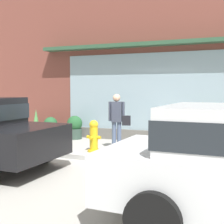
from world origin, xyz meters
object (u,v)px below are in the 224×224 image
at_px(pedestrian_with_handbag, 117,118).
at_px(potted_plant_low_front, 36,123).
at_px(fire_hydrant, 94,136).
at_px(potted_plant_corner_tall, 51,127).
at_px(potted_plant_window_left, 202,125).
at_px(potted_plant_window_center, 75,127).

relative_size(pedestrian_with_handbag, potted_plant_low_front, 1.63).
xyz_separation_m(fire_hydrant, pedestrian_with_handbag, (0.45, 0.62, 0.47)).
xyz_separation_m(potted_plant_low_front, potted_plant_corner_tall, (0.78, -0.21, -0.11)).
height_order(potted_plant_low_front, potted_plant_window_left, potted_plant_window_left).
bearing_deg(potted_plant_window_center, potted_plant_window_left, 2.22).
xyz_separation_m(fire_hydrant, potted_plant_window_center, (-1.61, 1.75, -0.02)).
distance_m(potted_plant_corner_tall, potted_plant_window_center, 1.00).
bearing_deg(potted_plant_window_left, potted_plant_window_center, -177.78).
bearing_deg(pedestrian_with_handbag, potted_plant_window_left, 13.96).
bearing_deg(pedestrian_with_handbag, fire_hydrant, -142.72).
bearing_deg(potted_plant_window_left, potted_plant_low_front, 179.39).
relative_size(potted_plant_corner_tall, potted_plant_window_center, 0.90).
bearing_deg(fire_hydrant, potted_plant_corner_tall, 145.74).
distance_m(fire_hydrant, potted_plant_low_front, 3.92).
relative_size(pedestrian_with_handbag, potted_plant_window_left, 1.17).
distance_m(fire_hydrant, potted_plant_window_left, 3.26).
relative_size(fire_hydrant, potted_plant_window_left, 0.65).
height_order(potted_plant_corner_tall, potted_plant_window_center, potted_plant_window_center).
bearing_deg(potted_plant_window_left, fire_hydrant, -143.89).
distance_m(pedestrian_with_handbag, potted_plant_window_center, 2.40).
bearing_deg(fire_hydrant, potted_plant_window_left, 36.11).
bearing_deg(potted_plant_window_center, potted_plant_corner_tall, 178.72).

